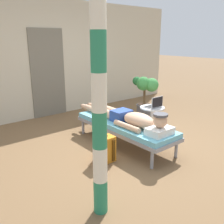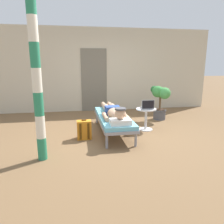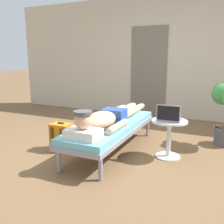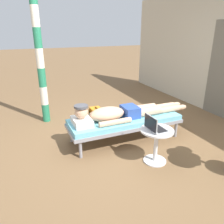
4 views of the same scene
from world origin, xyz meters
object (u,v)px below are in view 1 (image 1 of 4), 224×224
(person_reclining, at_px, (129,118))
(backpack, at_px, (104,150))
(porch_post, at_px, (99,92))
(side_table, at_px, (152,115))
(lounge_chair, at_px, (125,126))
(laptop, at_px, (154,105))
(potted_plant, at_px, (145,92))

(person_reclining, xyz_separation_m, backpack, (-0.68, -0.18, -0.32))
(porch_post, bearing_deg, side_table, 29.46)
(lounge_chair, distance_m, laptop, 0.85)
(side_table, bearing_deg, potted_plant, 50.17)
(laptop, relative_size, backpack, 0.73)
(lounge_chair, relative_size, potted_plant, 2.06)
(side_table, bearing_deg, person_reclining, -166.12)
(laptop, distance_m, porch_post, 2.65)
(porch_post, bearing_deg, lounge_chair, 39.49)
(side_table, distance_m, porch_post, 2.74)
(backpack, bearing_deg, person_reclining, 14.95)
(lounge_chair, bearing_deg, person_reclining, -90.00)
(side_table, height_order, potted_plant, potted_plant)
(lounge_chair, xyz_separation_m, backpack, (-0.68, -0.29, -0.15))
(porch_post, bearing_deg, person_reclining, 36.82)
(side_table, height_order, backpack, side_table)
(side_table, bearing_deg, lounge_chair, -173.36)
(person_reclining, xyz_separation_m, porch_post, (-1.42, -1.06, 0.80))
(person_reclining, height_order, laptop, laptop)
(lounge_chair, distance_m, backpack, 0.75)
(person_reclining, xyz_separation_m, side_table, (0.82, 0.20, -0.16))
(lounge_chair, xyz_separation_m, porch_post, (-1.42, -1.17, 0.98))
(lounge_chair, relative_size, person_reclining, 0.92)
(porch_post, bearing_deg, laptop, 28.46)
(backpack, bearing_deg, lounge_chair, 23.03)
(backpack, height_order, potted_plant, potted_plant)
(side_table, distance_m, backpack, 1.55)
(backpack, height_order, porch_post, porch_post)
(side_table, xyz_separation_m, laptop, (0.00, -0.05, 0.23))
(person_reclining, bearing_deg, potted_plant, 34.41)
(side_table, xyz_separation_m, potted_plant, (0.70, 0.84, 0.25))
(lounge_chair, height_order, porch_post, porch_post)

